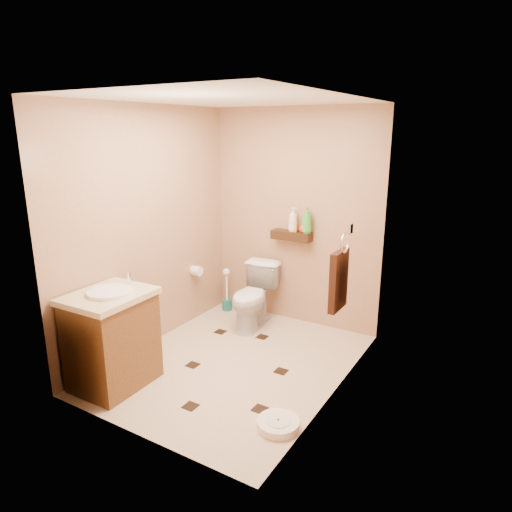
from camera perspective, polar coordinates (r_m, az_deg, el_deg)
The scene contains 18 objects.
ground at distance 4.49m, azimuth -2.71°, elevation -13.22°, with size 2.50×2.50×0.00m, color beige.
wall_back at distance 5.11m, azimuth 4.89°, elevation 4.70°, with size 2.00×0.04×2.40m, color tan.
wall_front at distance 3.13m, azimuth -15.74°, elevation -2.93°, with size 2.00×0.04×2.40m, color tan.
wall_left at distance 4.67m, azimuth -13.22°, elevation 3.28°, with size 0.04×2.50×2.40m, color tan.
wall_right at distance 3.61m, azimuth 10.41°, elevation -0.14°, with size 0.04×2.50×2.40m, color tan.
ceiling at distance 3.94m, azimuth -3.18°, elevation 19.04°, with size 2.00×2.50×0.02m, color white.
wall_shelf at distance 5.08m, azimuth 4.45°, elevation 2.56°, with size 0.46×0.14×0.10m, color #361D0E.
floor_accents at distance 4.43m, azimuth -2.66°, elevation -13.60°, with size 1.21×1.51×0.01m.
toilet at distance 5.12m, azimuth -0.36°, elevation -5.08°, with size 0.40×0.69×0.71m, color white.
vanity at distance 4.16m, azimuth -17.53°, elevation -9.75°, with size 0.58×0.70×0.97m.
bathroom_scale at distance 3.64m, azimuth 2.78°, elevation -20.22°, with size 0.39×0.39×0.06m.
toilet_brush at distance 5.63m, azimuth -3.66°, elevation -4.95°, with size 0.12×0.12×0.53m.
towel_ring at distance 3.93m, azimuth 10.35°, elevation -2.69°, with size 0.12×0.30×0.76m.
toilet_paper at distance 5.25m, azimuth -7.45°, elevation -1.83°, with size 0.12×0.11×0.12m.
bottle_a at distance 5.03m, azimuth 4.65°, elevation 4.57°, with size 0.10×0.10×0.27m, color white.
bottle_b at distance 5.04m, azimuth 4.72°, elevation 4.02°, with size 0.08×0.08×0.17m, color gold.
bottle_c at distance 4.99m, azimuth 5.99°, elevation 3.65°, with size 0.10×0.10×0.13m, color red.
bottle_d at distance 4.96m, azimuth 6.38°, elevation 4.48°, with size 0.11×0.11×0.29m, color green.
Camera 1 is at (2.19, -3.27, 2.16)m, focal length 32.00 mm.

